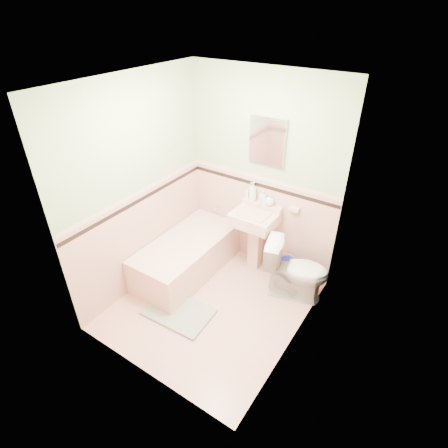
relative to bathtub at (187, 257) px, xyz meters
The scene contains 32 objects.
floor 0.75m from the bathtub, 27.65° to the right, with size 2.20×2.20×0.00m, color #E6A997.
ceiling 2.38m from the bathtub, 27.65° to the right, with size 2.20×2.20×0.00m, color white.
wall_back 1.43m from the bathtub, 50.71° to the left, with size 2.50×2.50×0.00m, color beige.
wall_front 1.87m from the bathtub, 66.22° to the right, with size 2.50×2.50×0.00m, color beige.
wall_left 1.14m from the bathtub, 138.27° to the right, with size 2.50×2.50×0.00m, color beige.
wall_right 1.95m from the bathtub, 11.45° to the right, with size 2.50×2.50×0.00m, color beige.
wainscot_back 1.05m from the bathtub, 50.27° to the left, with size 2.00×2.00×0.00m, color #E9AE9C.
wainscot_front 1.60m from the bathtub, 66.05° to the right, with size 2.00×2.00×0.00m, color #E9AE9C.
wainscot_left 0.61m from the bathtub, 137.33° to the right, with size 2.20×2.20×0.00m, color #E9AE9C.
wainscot_right 1.69m from the bathtub, 11.53° to the right, with size 2.20×2.20×0.00m, color #E9AE9C.
accent_back 1.33m from the bathtub, 50.04° to the left, with size 2.00×2.00×0.00m, color black.
accent_front 1.79m from the bathtub, 65.95° to the right, with size 2.00×2.00×0.00m, color black.
accent_left 1.02m from the bathtub, 136.85° to the right, with size 2.20×2.20×0.00m, color black.
accent_right 1.87m from the bathtub, 11.57° to the right, with size 2.20×2.20×0.00m, color black.
cap_back 1.40m from the bathtub, 50.04° to the left, with size 2.00×2.00×0.00m, color #E6ABA0.
cap_front 1.84m from the bathtub, 65.95° to the right, with size 2.00×2.00×0.00m, color #E6ABA0.
cap_left 1.11m from the bathtub, 136.85° to the right, with size 2.20×2.20×0.00m, color #E6ABA0.
cap_right 1.92m from the bathtub, 11.57° to the right, with size 2.20×2.20×0.00m, color #E6ABA0.
bathtub is the anchor object (origin of this frame).
tub_faucet 0.83m from the bathtub, 90.00° to the left, with size 0.04×0.04×0.12m, color silver.
sink 0.88m from the bathtub, 37.93° to the left, with size 0.54×0.48×0.85m, color #E1AB9A, non-canonical shape.
sink_faucet 1.20m from the bathtub, 44.58° to the left, with size 0.02×0.02×0.10m, color silver.
medicine_cabinet 1.78m from the bathtub, 47.42° to the left, with size 0.44×0.04×0.56m, color white.
soap_dish 1.51m from the bathtub, 33.57° to the left, with size 0.13×0.07×0.04m, color #E1AB9A.
soap_bottle_left 1.20m from the bathtub, 52.68° to the left, with size 0.10×0.10×0.25m, color #B2B2B2.
soap_bottle_mid 1.25m from the bathtub, 46.20° to the left, with size 0.08×0.08×0.18m, color #B2B2B2.
soap_bottle_right 1.30m from the bathtub, 42.34° to the left, with size 0.12×0.12×0.15m, color #B2B2B2.
tube 1.13m from the bathtub, 57.07° to the left, with size 0.04×0.04×0.12m, color white.
toilet 1.41m from the bathtub, 15.06° to the left, with size 0.42×0.73×0.75m, color white.
bucket 1.31m from the bathtub, 29.48° to the left, with size 0.23×0.23×0.23m, color #1A25B5, non-canonical shape.
bath_mat 0.79m from the bathtub, 59.64° to the right, with size 0.76×0.50×0.03m, color gray.
shoe 0.62m from the bathtub, 64.46° to the right, with size 0.14×0.07×0.06m, color #BF1E59.
Camera 1 is at (1.81, -2.49, 3.10)m, focal length 28.73 mm.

